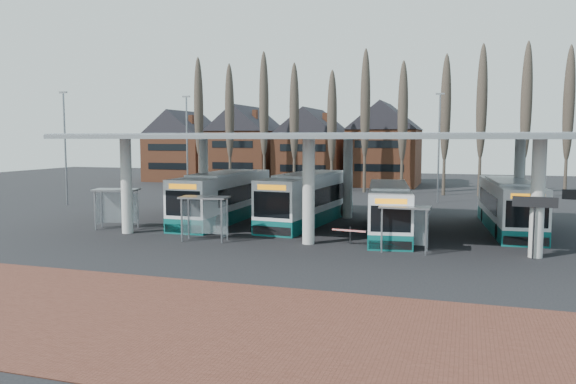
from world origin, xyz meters
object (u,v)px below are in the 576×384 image
(bus_0, at_px, (224,198))
(bus_2, at_px, (389,210))
(shelter_1, at_px, (205,208))
(bus_3, at_px, (509,206))
(bus_1, at_px, (309,199))
(shelter_2, at_px, (405,218))
(shelter_0, at_px, (117,200))

(bus_0, relative_size, bus_2, 1.10)
(shelter_1, bearing_deg, bus_3, 21.86)
(bus_0, height_order, bus_3, bus_0)
(bus_1, height_order, bus_2, bus_1)
(bus_3, relative_size, shelter_2, 4.59)
(bus_2, bearing_deg, shelter_0, -177.14)
(bus_1, height_order, shelter_1, bus_1)
(bus_0, distance_m, bus_2, 12.48)
(shelter_0, relative_size, shelter_2, 1.18)
(bus_1, distance_m, shelter_0, 13.25)
(bus_2, relative_size, shelter_1, 3.91)
(shelter_1, bearing_deg, bus_0, 99.67)
(shelter_0, xyz_separation_m, shelter_2, (19.18, -1.92, -0.16))
(bus_0, xyz_separation_m, bus_3, (19.66, 1.67, -0.10))
(bus_2, distance_m, shelter_1, 11.54)
(shelter_1, height_order, shelter_2, shelter_1)
(shelter_1, bearing_deg, shelter_0, 157.40)
(bus_1, xyz_separation_m, shelter_1, (-3.94, -8.73, 0.22))
(bus_0, distance_m, bus_3, 19.73)
(bus_1, relative_size, shelter_1, 4.40)
(shelter_0, height_order, shelter_1, shelter_0)
(bus_0, height_order, bus_2, bus_0)
(shelter_1, xyz_separation_m, shelter_2, (11.62, 0.24, -0.12))
(bus_3, bearing_deg, shelter_1, -156.60)
(bus_3, xyz_separation_m, shelter_2, (-5.75, -9.21, 0.21))
(shelter_0, relative_size, shelter_1, 1.06)
(bus_2, xyz_separation_m, shelter_1, (-10.02, -5.71, 0.42))
(bus_0, xyz_separation_m, bus_2, (12.31, -2.07, -0.19))
(bus_2, height_order, bus_3, bus_3)
(bus_3, height_order, shelter_1, bus_3)
(shelter_2, bearing_deg, bus_1, 132.51)
(bus_0, relative_size, bus_3, 1.05)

